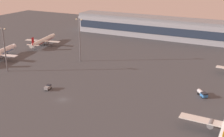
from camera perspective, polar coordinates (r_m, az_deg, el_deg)
ground_plane at (r=132.21m, az=-9.54°, el=-6.00°), size 416.00×416.00×0.00m
terminal_building at (r=249.52m, az=7.69°, el=8.09°), size 130.97×22.40×16.40m
airplane_taxiway_distant at (r=225.18m, az=-13.32°, el=5.30°), size 27.41×35.01×9.04m
fuel_truck at (r=139.33m, az=17.21°, el=-4.66°), size 5.68×6.16×2.35m
baggage_tractor at (r=143.57m, az=-12.37°, el=-3.58°), size 2.64×4.42×2.25m
apron_light_east at (r=170.90m, az=-20.20°, el=4.00°), size 4.80×0.90×24.86m
apron_light_central at (r=179.55m, az=-6.33°, el=6.06°), size 4.80×0.90×26.56m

